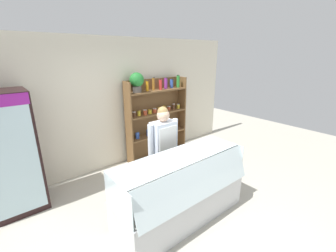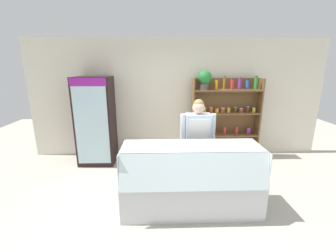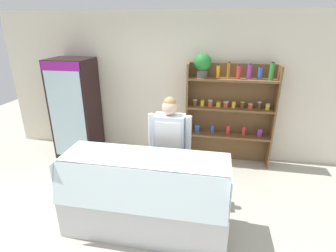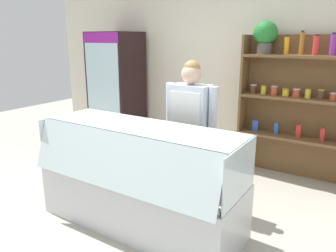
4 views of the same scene
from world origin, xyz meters
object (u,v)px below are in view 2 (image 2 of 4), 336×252
shop_clerk (198,137)px  shelving_unit (222,109)px  drinks_fridge (96,121)px  deli_display_case (190,190)px

shop_clerk → shelving_unit: bearing=60.4°
drinks_fridge → shelving_unit: bearing=4.3°
shelving_unit → shop_clerk: bearing=-119.6°
shelving_unit → shop_clerk: size_ratio=1.27×
deli_display_case → shop_clerk: size_ratio=1.27×
shelving_unit → shop_clerk: 1.57m
deli_display_case → shop_clerk: bearing=73.6°
drinks_fridge → deli_display_case: (1.84, -1.80, -0.63)m
shelving_unit → shop_clerk: (-0.77, -1.36, -0.22)m
deli_display_case → shop_clerk: shop_clerk is taller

